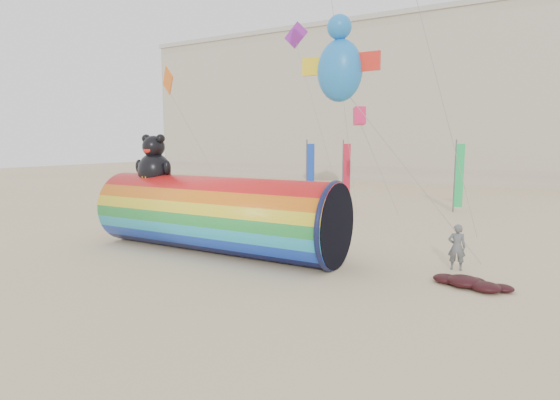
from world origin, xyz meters
The scene contains 6 objects.
ground centered at (0.00, 0.00, 0.00)m, with size 160.00×160.00×0.00m, color #CCB58C.
hotel_building centered at (-12.00, 45.95, 10.31)m, with size 60.40×15.40×20.60m.
windsock_assembly centered at (-2.11, 0.17, 1.81)m, with size 11.86×3.61×5.47m.
kite_handler centered at (7.94, 2.39, 0.91)m, with size 0.67×0.44×1.83m, color #54585B.
fabric_bundle centered at (8.67, 0.34, 0.17)m, with size 2.62×1.35×0.41m.
festival_banners centered at (0.35, 15.30, 2.64)m, with size 9.87×5.30×5.20m.
Camera 1 is at (10.01, -15.56, 4.96)m, focal length 28.00 mm.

